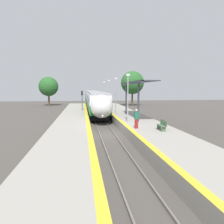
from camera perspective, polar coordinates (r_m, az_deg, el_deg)
ground_plane at (r=21.41m, az=-1.30°, el=-6.04°), size 120.00×120.00×0.00m
rail_left at (r=21.32m, az=-3.23°, el=-5.89°), size 0.08×90.00×0.15m
rail_right at (r=21.48m, az=0.62°, el=-5.79°), size 0.08×90.00×0.15m
train at (r=46.30m, az=-4.86°, el=3.33°), size 2.90×42.13×3.94m
platform_right at (r=22.04m, az=8.45°, el=-4.45°), size 4.28×64.00×0.99m
platform_left at (r=21.21m, az=-10.75°, el=-4.91°), size 3.77×64.00×0.99m
platform_bench at (r=19.00m, az=12.98°, el=-3.32°), size 0.44×1.46×0.89m
person_waiting at (r=19.49m, az=6.40°, el=-1.65°), size 0.36×0.23×1.74m
railway_signal at (r=36.19m, az=-7.82°, el=2.96°), size 0.28×0.28×4.13m
lamppost_near at (r=23.10m, az=4.16°, el=4.61°), size 0.36×0.20×5.07m
lamppost_mid at (r=31.30m, az=1.00°, el=5.03°), size 0.36×0.20×5.07m
lamppost_far at (r=39.56m, az=-0.85°, el=5.26°), size 0.36×0.20×5.07m
lamppost_farthest at (r=47.84m, az=-2.06°, el=5.42°), size 0.36×0.20×5.07m
station_canopy at (r=26.77m, az=6.34°, el=7.24°), size 2.02×9.55×4.40m
background_tree_left at (r=59.77m, az=-16.25°, el=6.41°), size 5.07×5.07×7.58m
background_tree_right at (r=57.25m, az=5.34°, el=7.63°), size 5.96×5.96×9.01m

